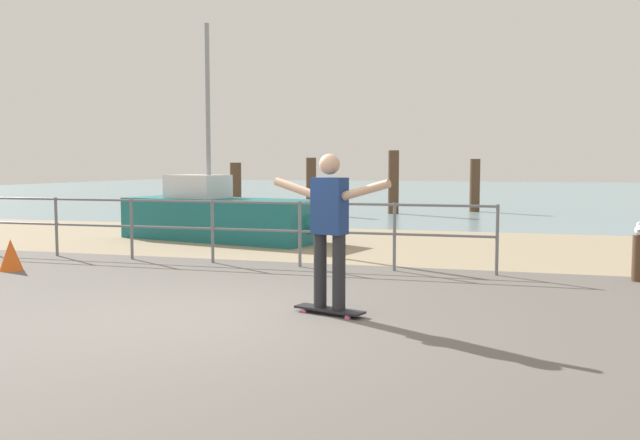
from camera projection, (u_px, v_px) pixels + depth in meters
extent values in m
cube|color=#605B56|center=(169.00, 343.00, 6.12)|extent=(24.00, 10.00, 0.04)
cube|color=tan|center=(362.00, 244.00, 13.78)|extent=(24.00, 6.00, 0.04)
cube|color=#75939E|center=(464.00, 192.00, 40.57)|extent=(72.00, 50.00, 0.04)
cylinder|color=slate|center=(56.00, 227.00, 11.80)|extent=(0.05, 0.05, 1.05)
cylinder|color=slate|center=(132.00, 230.00, 11.39)|extent=(0.05, 0.05, 1.05)
cylinder|color=slate|center=(213.00, 232.00, 10.97)|extent=(0.05, 0.05, 1.05)
cylinder|color=slate|center=(300.00, 235.00, 10.55)|extent=(0.05, 0.05, 1.05)
cylinder|color=slate|center=(394.00, 238.00, 10.13)|extent=(0.05, 0.05, 1.05)
cylinder|color=slate|center=(497.00, 241.00, 9.71)|extent=(0.05, 0.05, 1.05)
cylinder|color=slate|center=(212.00, 202.00, 10.93)|extent=(8.99, 0.04, 0.04)
cylinder|color=slate|center=(212.00, 229.00, 10.96)|extent=(8.99, 0.04, 0.04)
cube|color=#19666B|center=(220.00, 220.00, 14.34)|extent=(4.60, 2.37, 0.90)
cone|color=#19666B|center=(309.00, 224.00, 13.26)|extent=(1.25, 1.00, 0.77)
cylinder|color=gray|center=(208.00, 112.00, 14.30)|extent=(0.10, 0.10, 3.69)
cube|color=silver|center=(198.00, 186.00, 14.57)|extent=(1.37, 1.15, 0.50)
cube|color=black|center=(329.00, 309.00, 7.20)|extent=(0.82, 0.44, 0.02)
cylinder|color=#E5598C|center=(304.00, 311.00, 7.30)|extent=(0.07, 0.05, 0.06)
cylinder|color=#E5598C|center=(312.00, 309.00, 7.43)|extent=(0.07, 0.05, 0.06)
cylinder|color=#E5598C|center=(348.00, 318.00, 6.98)|extent=(0.07, 0.05, 0.06)
cylinder|color=#E5598C|center=(356.00, 315.00, 7.12)|extent=(0.07, 0.05, 0.06)
cylinder|color=#26262B|center=(320.00, 270.00, 7.24)|extent=(0.14, 0.14, 0.80)
cylinder|color=#26262B|center=(339.00, 272.00, 7.10)|extent=(0.14, 0.14, 0.80)
cube|color=navy|center=(330.00, 206.00, 7.11)|extent=(0.40, 0.30, 0.60)
sphere|color=tan|center=(330.00, 164.00, 7.08)|extent=(0.22, 0.22, 0.22)
cylinder|color=tan|center=(296.00, 188.00, 7.35)|extent=(0.55, 0.26, 0.23)
cylinder|color=tan|center=(366.00, 190.00, 6.85)|extent=(0.55, 0.26, 0.23)
cylinder|color=#513826|center=(639.00, 259.00, 9.24)|extent=(0.18, 0.18, 0.65)
ellipsoid|color=white|center=(640.00, 230.00, 9.20)|extent=(0.18, 0.34, 0.14)
sphere|color=white|center=(640.00, 225.00, 9.37)|extent=(0.09, 0.09, 0.09)
cone|color=gold|center=(640.00, 224.00, 9.42)|extent=(0.03, 0.05, 0.02)
cube|color=slate|center=(640.00, 231.00, 9.06)|extent=(0.09, 0.13, 0.02)
cylinder|color=#513826|center=(236.00, 188.00, 22.15)|extent=(0.37, 0.37, 1.69)
cylinder|color=#513826|center=(311.00, 186.00, 21.74)|extent=(0.33, 0.33, 1.85)
cylinder|color=#513826|center=(393.00, 182.00, 22.02)|extent=(0.35, 0.35, 2.09)
cylinder|color=#513826|center=(475.00, 186.00, 22.97)|extent=(0.35, 0.35, 1.82)
cone|color=#E55919|center=(11.00, 255.00, 10.17)|extent=(0.36, 0.36, 0.50)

